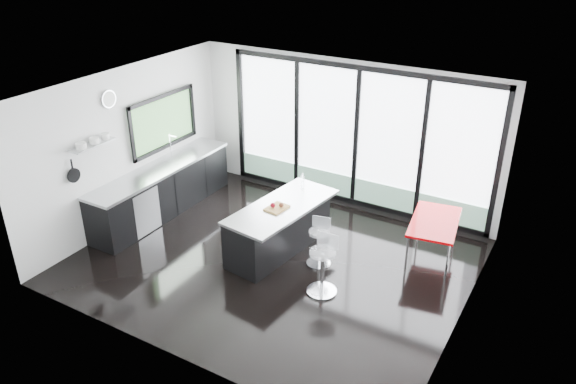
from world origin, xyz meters
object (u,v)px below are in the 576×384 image
Objects in this scene: island at (279,227)px; red_table at (433,239)px; bar_stool_far at (319,248)px; bar_stool_near at (322,272)px.

island is 2.52m from red_table.
island is at bearing -155.13° from red_table.
bar_stool_far is at bearing -5.43° from island.
bar_stool_far is (-0.39, 0.64, -0.05)m from bar_stool_near.
red_table is (1.11, 1.78, -0.02)m from bar_stool_near.
island reaches higher than red_table.
bar_stool_far is 0.49× the size of red_table.
island is at bearing 161.61° from bar_stool_far.
bar_stool_near is at bearing -72.00° from bar_stool_far.
bar_stool_far is 1.88m from red_table.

